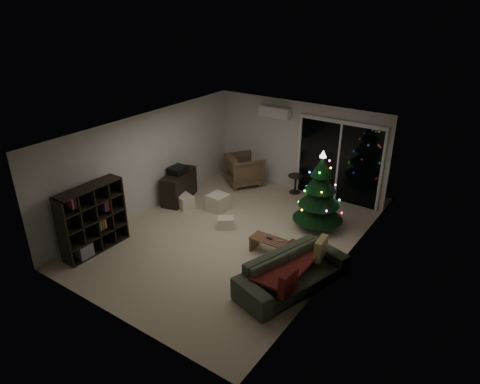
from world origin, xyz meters
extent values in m
plane|color=beige|center=(0.00, 0.00, 0.00)|extent=(6.50, 6.50, 0.00)
plane|color=white|center=(0.00, 0.00, 2.50)|extent=(6.50, 6.50, 0.00)
cube|color=silver|center=(0.00, 3.25, 1.25)|extent=(5.00, 0.02, 2.50)
cube|color=silver|center=(0.00, -3.25, 1.25)|extent=(5.00, 0.02, 2.50)
cube|color=silver|center=(-2.50, 0.00, 1.25)|extent=(0.02, 6.50, 2.50)
cube|color=silver|center=(2.50, 0.00, 1.25)|extent=(0.02, 6.50, 2.50)
cube|color=black|center=(1.20, 3.23, 1.05)|extent=(2.20, 0.02, 2.10)
cube|color=white|center=(-0.70, 3.13, 2.15)|extent=(0.90, 0.22, 0.28)
cube|color=#3F3833|center=(1.20, 3.75, -0.05)|extent=(2.60, 1.00, 0.10)
cube|color=white|center=(1.20, 4.15, 0.50)|extent=(2.20, 0.06, 1.00)
cube|color=#2D261C|center=(-2.25, 0.84, 0.39)|extent=(0.77, 1.32, 0.78)
cube|color=black|center=(-2.25, 0.84, 0.86)|extent=(0.39, 0.47, 0.17)
imported|color=brown|center=(-1.41, 2.70, 0.44)|extent=(1.32, 1.33, 0.88)
cube|color=beige|center=(-1.03, 0.95, 0.21)|extent=(0.50, 0.50, 0.42)
cube|color=#EFE1CD|center=(-1.82, 0.57, 0.17)|extent=(0.56, 0.49, 0.33)
cube|color=#EFE1CD|center=(-0.33, 0.31, 0.13)|extent=(0.47, 0.45, 0.26)
cylinder|color=#2D261C|center=(0.11, 3.00, 0.26)|extent=(0.43, 0.43, 0.52)
cylinder|color=black|center=(-1.16, 3.45, 0.93)|extent=(0.30, 0.30, 1.86)
imported|color=#282B26|center=(2.05, -0.80, 0.33)|extent=(1.52, 2.42, 0.66)
cube|color=maroon|center=(1.95, -0.80, 0.48)|extent=(0.71, 1.63, 0.05)
cube|color=tan|center=(2.30, -0.15, 0.60)|extent=(0.17, 0.44, 0.43)
cube|color=maroon|center=(2.30, -1.45, 0.60)|extent=(0.16, 0.44, 0.43)
cube|color=black|center=(1.09, -0.05, 0.36)|extent=(0.14, 0.04, 0.02)
cube|color=slate|center=(1.34, 0.00, 0.36)|extent=(0.13, 0.08, 0.02)
cone|color=black|center=(1.44, 1.59, 0.96)|extent=(1.25, 1.25, 1.92)
camera|label=1|loc=(4.98, -6.80, 5.06)|focal=32.00mm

